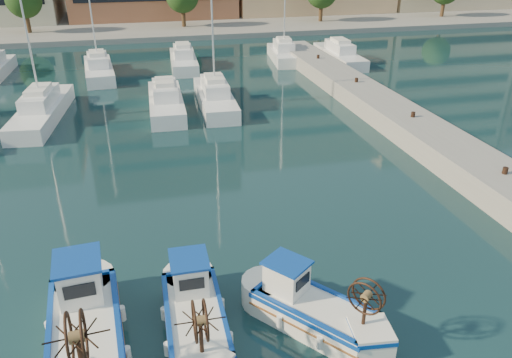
% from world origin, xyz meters
% --- Properties ---
extents(ground, '(300.00, 300.00, 0.00)m').
position_xyz_m(ground, '(0.00, 0.00, 0.00)').
color(ground, '#193D41').
rests_on(ground, ground).
extents(quay, '(3.00, 60.00, 1.20)m').
position_xyz_m(quay, '(13.00, 8.00, 0.60)').
color(quay, gray).
rests_on(quay, ground).
extents(yacht_marina, '(38.65, 22.88, 11.50)m').
position_xyz_m(yacht_marina, '(-3.09, 27.80, 0.53)').
color(yacht_marina, white).
rests_on(yacht_marina, ground).
extents(fishing_boat_a, '(2.35, 4.99, 3.06)m').
position_xyz_m(fishing_boat_a, '(-4.72, 0.69, 0.84)').
color(fishing_boat_a, white).
rests_on(fishing_boat_a, ground).
extents(fishing_boat_b, '(1.79, 4.24, 2.63)m').
position_xyz_m(fishing_boat_b, '(-1.64, 0.63, 0.73)').
color(fishing_boat_b, white).
rests_on(fishing_boat_b, ground).
extents(fishing_boat_c, '(3.61, 3.97, 2.48)m').
position_xyz_m(fishing_boat_c, '(1.82, 0.17, 0.68)').
color(fishing_boat_c, white).
rests_on(fishing_boat_c, ground).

